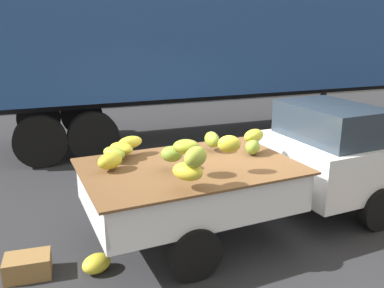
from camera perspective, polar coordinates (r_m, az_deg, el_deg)
ground at (r=6.31m, az=6.08°, el=-10.62°), size 220.00×220.00×0.00m
curb_strip at (r=15.30m, az=-10.15°, el=5.63°), size 80.00×0.80×0.16m
pickup_truck at (r=6.39m, az=15.62°, el=-2.20°), size 5.02×2.19×1.70m
semi_trailer at (r=10.86m, az=4.14°, el=14.65°), size 12.03×2.73×3.95m
fallen_banana_bunch_near_tailgate at (r=5.20m, az=-13.21°, el=-15.95°), size 0.45×0.41×0.22m
produce_crate at (r=5.35m, az=-21.98°, el=-15.55°), size 0.54×0.39×0.26m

